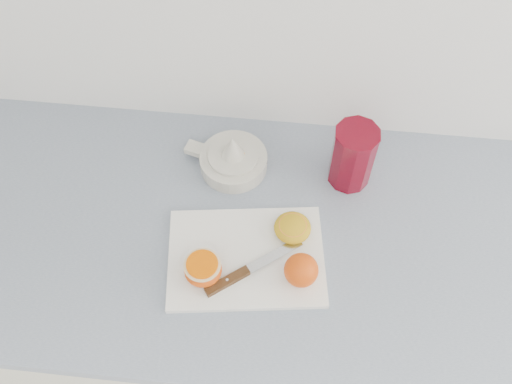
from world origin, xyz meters
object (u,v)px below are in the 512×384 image
cutting_board (246,258)px  citrus_juicer (233,159)px  red_tumbler (352,158)px  counter (282,314)px  half_orange (203,269)px

cutting_board → citrus_juicer: 0.23m
red_tumbler → citrus_juicer: bearing=179.4°
cutting_board → citrus_juicer: bearing=103.9°
counter → citrus_juicer: 0.52m
half_orange → red_tumbler: (0.28, 0.27, 0.04)m
cutting_board → half_orange: size_ratio=4.22×
citrus_juicer → red_tumbler: 0.26m
citrus_juicer → red_tumbler: bearing=-0.6°
counter → red_tumbler: 0.55m
cutting_board → citrus_juicer: citrus_juicer is taller
citrus_juicer → red_tumbler: red_tumbler is taller
counter → half_orange: size_ratio=32.37×
half_orange → citrus_juicer: 0.27m
cutting_board → half_orange: (-0.08, -0.05, 0.03)m
counter → cutting_board: cutting_board is taller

